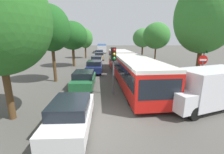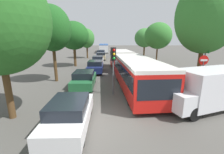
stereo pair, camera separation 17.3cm
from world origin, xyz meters
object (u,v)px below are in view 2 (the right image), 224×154
at_px(tree_right_mid, 159,37).
at_px(tree_right_far, 145,38).
at_px(city_bus_rear, 104,47).
at_px(queued_car_white, 70,114).
at_px(direction_sign_post, 205,56).
at_px(queued_car_blue, 101,53).
at_px(tree_left_far, 74,36).
at_px(traffic_light, 113,61).
at_px(queued_car_navy, 95,67).
at_px(articulated_bus, 128,65).
at_px(queued_car_silver, 98,60).
at_px(queued_car_tan, 101,56).
at_px(tree_right_near, 206,18).
at_px(no_entry_sign, 202,68).
at_px(tree_left_distant, 87,38).
at_px(queued_car_green, 84,79).
at_px(tree_left_mid, 52,29).
at_px(white_van, 209,88).

xyz_separation_m(tree_right_mid, tree_right_far, (-0.12, 9.81, -0.12)).
relative_size(city_bus_rear, queued_car_white, 2.93).
bearing_deg(direction_sign_post, queued_car_blue, -53.54).
relative_size(city_bus_rear, tree_left_far, 1.81).
height_order(traffic_light, direction_sign_post, direction_sign_post).
distance_m(queued_car_navy, traffic_light, 8.01).
distance_m(articulated_bus, city_bus_rear, 34.10).
bearing_deg(queued_car_silver, queued_car_navy, -179.14).
xyz_separation_m(queued_car_navy, queued_car_tan, (0.01, 12.19, -0.01)).
bearing_deg(tree_right_near, traffic_light, -159.31).
distance_m(queued_car_navy, no_entry_sign, 11.25).
xyz_separation_m(queued_car_tan, no_entry_sign, (8.52, -19.42, 1.15)).
xyz_separation_m(no_entry_sign, tree_right_mid, (1.44, 15.32, 2.54)).
distance_m(articulated_bus, queued_car_white, 9.78).
distance_m(queued_car_tan, traffic_light, 19.92).
bearing_deg(queued_car_white, tree_left_distant, 5.88).
xyz_separation_m(queued_car_white, queued_car_tan, (0.06, 23.99, 0.03)).
bearing_deg(traffic_light, tree_left_distant, 176.57).
xyz_separation_m(city_bus_rear, queued_car_green, (-0.16, -36.90, -0.75)).
bearing_deg(queued_car_blue, tree_left_distant, 137.05).
bearing_deg(tree_right_mid, queued_car_silver, -168.28).
relative_size(queued_car_tan, direction_sign_post, 1.16).
bearing_deg(queued_car_blue, queued_car_white, 179.84).
distance_m(queued_car_white, queued_car_navy, 11.80).
bearing_deg(queued_car_green, queued_car_navy, -4.61).
relative_size(queued_car_green, tree_left_mid, 0.58).
height_order(queued_car_silver, queued_car_tan, queued_car_tan).
bearing_deg(direction_sign_post, tree_right_near, -69.36).
bearing_deg(tree_right_far, queued_car_silver, -130.09).
bearing_deg(articulated_bus, tree_right_near, 70.06).
bearing_deg(queued_car_white, city_bus_rear, -0.48).
relative_size(tree_right_near, tree_right_mid, 1.33).
xyz_separation_m(queued_car_tan, queued_car_blue, (-0.36, 5.75, 0.04)).
bearing_deg(city_bus_rear, queued_car_navy, 178.22).
bearing_deg(tree_right_near, queued_car_silver, 133.72).
height_order(tree_left_distant, tree_right_mid, tree_right_mid).
distance_m(direction_sign_post, tree_left_distant, 23.89).
distance_m(white_van, tree_left_distant, 27.04).
bearing_deg(tree_left_distant, queued_car_white, -83.38).
bearing_deg(tree_left_mid, tree_right_near, -3.24).
distance_m(no_entry_sign, tree_left_far, 17.07).
relative_size(queued_car_tan, tree_right_mid, 0.62).
distance_m(articulated_bus, tree_left_mid, 7.90).
distance_m(queued_car_navy, tree_right_near, 11.98).
relative_size(queued_car_navy, tree_left_distant, 0.68).
bearing_deg(articulated_bus, queued_car_tan, -170.43).
relative_size(queued_car_white, traffic_light, 1.18).
xyz_separation_m(queued_car_navy, queued_car_blue, (-0.34, 17.94, 0.03)).
bearing_deg(queued_car_navy, queued_car_tan, -0.79).
relative_size(queued_car_green, queued_car_navy, 0.95).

